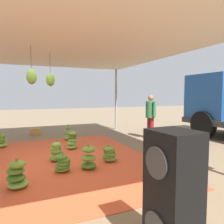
{
  "coord_description": "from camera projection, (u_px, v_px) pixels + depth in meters",
  "views": [
    {
      "loc": [
        5.13,
        -0.7,
        1.6
      ],
      "look_at": [
        0.49,
        1.27,
        1.2
      ],
      "focal_mm": 33.85,
      "sensor_mm": 36.0,
      "label": 1
    }
  ],
  "objects": [
    {
      "name": "worker_1",
      "position": [
        151.0,
        113.0,
        7.68
      ],
      "size": [
        0.59,
        0.36,
        1.6
      ],
      "color": "maroon",
      "rests_on": "ground"
    },
    {
      "name": "ground_plane",
      "position": [
        159.0,
        149.0,
        6.27
      ],
      "size": [
        40.0,
        40.0,
        0.0
      ],
      "primitive_type": "plane",
      "color": "#7F6B51"
    },
    {
      "name": "banana_bunch_1",
      "position": [
        109.0,
        154.0,
        5.06
      ],
      "size": [
        0.4,
        0.42,
        0.41
      ],
      "color": "#6B9E38",
      "rests_on": "tarp_orange"
    },
    {
      "name": "crate_0",
      "position": [
        36.0,
        132.0,
        8.51
      ],
      "size": [
        0.39,
        0.43,
        0.26
      ],
      "primitive_type": "cube",
      "rotation": [
        0.0,
        0.0,
        -0.09
      ],
      "color": "#B78947",
      "rests_on": "ground"
    },
    {
      "name": "banana_bunch_5",
      "position": [
        1.0,
        141.0,
        6.43
      ],
      "size": [
        0.42,
        0.42,
        0.47
      ],
      "color": "#75A83D",
      "rests_on": "tarp_orange"
    },
    {
      "name": "tent_canopy",
      "position": [
        49.0,
        45.0,
        4.85
      ],
      "size": [
        8.0,
        7.0,
        2.84
      ],
      "color": "#9EA0A5",
      "rests_on": "ground"
    },
    {
      "name": "banana_bunch_8",
      "position": [
        72.0,
        141.0,
        6.22
      ],
      "size": [
        0.38,
        0.38,
        0.59
      ],
      "color": "#75A83D",
      "rests_on": "tarp_orange"
    },
    {
      "name": "banana_bunch_2",
      "position": [
        68.0,
        133.0,
        7.52
      ],
      "size": [
        0.41,
        0.42,
        0.55
      ],
      "color": "#6B9E38",
      "rests_on": "tarp_orange"
    },
    {
      "name": "banana_bunch_9",
      "position": [
        63.0,
        164.0,
        4.38
      ],
      "size": [
        0.42,
        0.4,
        0.42
      ],
      "color": "#6B9E38",
      "rests_on": "tarp_orange"
    },
    {
      "name": "speaker_stack",
      "position": [
        173.0,
        194.0,
        2.06
      ],
      "size": [
        0.5,
        0.43,
        1.27
      ],
      "color": "black",
      "rests_on": "ground"
    },
    {
      "name": "banana_bunch_3",
      "position": [
        89.0,
        159.0,
        4.54
      ],
      "size": [
        0.41,
        0.39,
        0.54
      ],
      "color": "#518428",
      "rests_on": "tarp_orange"
    },
    {
      "name": "banana_bunch_10",
      "position": [
        17.0,
        175.0,
        3.62
      ],
      "size": [
        0.46,
        0.46,
        0.53
      ],
      "color": "#75A83D",
      "rests_on": "tarp_orange"
    },
    {
      "name": "banana_bunch_4",
      "position": [
        56.0,
        152.0,
        5.07
      ],
      "size": [
        0.39,
        0.39,
        0.51
      ],
      "color": "#6B9E38",
      "rests_on": "tarp_orange"
    },
    {
      "name": "tarp_orange",
      "position": [
        56.0,
        161.0,
        5.1
      ],
      "size": [
        5.28,
        4.51,
        0.01
      ],
      "primitive_type": "cube",
      "color": "#D1512D",
      "rests_on": "ground"
    }
  ]
}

